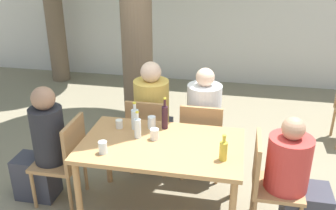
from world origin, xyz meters
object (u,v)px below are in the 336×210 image
patio_chair_3 (201,136)px  oil_cruet_3 (223,150)px  dining_table_front (162,151)px  drinking_glass_0 (152,122)px  drinking_glass_3 (155,134)px  patio_chair_1 (268,179)px  wine_bottle_1 (165,117)px  person_seated_2 (153,117)px  patio_chair_2 (149,131)px  water_bottle_2 (135,119)px  person_seated_0 (43,151)px  drinking_glass_2 (103,147)px  person_seated_3 (204,123)px  water_bottle_0 (138,127)px  drinking_glass_1 (119,124)px  patio_chair_0 (65,157)px  person_seated_1 (296,183)px

patio_chair_3 → oil_cruet_3: 0.95m
dining_table_front → drinking_glass_0: size_ratio=12.14×
patio_chair_3 → drinking_glass_3: patio_chair_3 is taller
patio_chair_1 → wine_bottle_1: 1.11m
person_seated_2 → drinking_glass_0: 0.68m
patio_chair_2 → water_bottle_2: water_bottle_2 is taller
person_seated_0 → water_bottle_2: bearing=104.9°
person_seated_2 → patio_chair_3: bearing=159.1°
wine_bottle_1 → drinking_glass_2: 0.71m
person_seated_3 → oil_cruet_3: 1.14m
drinking_glass_0 → water_bottle_0: bearing=-111.4°
drinking_glass_1 → person_seated_2: bearing=75.4°
patio_chair_2 → water_bottle_2: bearing=87.5°
patio_chair_3 → oil_cruet_3: oil_cruet_3 is taller
wine_bottle_1 → drinking_glass_3: wine_bottle_1 is taller
oil_cruet_3 → patio_chair_0: bearing=173.7°
drinking_glass_0 → drinking_glass_2: bearing=-118.9°
person_seated_1 → drinking_glass_2: 1.71m
drinking_glass_3 → person_seated_1: bearing=-3.0°
person_seated_2 → water_bottle_0: person_seated_2 is taller
patio_chair_3 → drinking_glass_0: (-0.45, -0.39, 0.31)m
drinking_glass_1 → person_seated_0: bearing=-163.1°
patio_chair_1 → drinking_glass_3: patio_chair_1 is taller
patio_chair_2 → drinking_glass_2: patio_chair_2 is taller
person_seated_2 → person_seated_3: 0.59m
patio_chair_1 → drinking_glass_3: bearing=86.3°
person_seated_2 → drinking_glass_1: 0.74m
water_bottle_0 → drinking_glass_3: water_bottle_0 is taller
drinking_glass_0 → drinking_glass_3: drinking_glass_0 is taller
patio_chair_2 → oil_cruet_3: size_ratio=3.83×
patio_chair_3 → water_bottle_2: (-0.60, -0.44, 0.36)m
person_seated_2 → drinking_glass_0: person_seated_2 is taller
person_seated_3 → drinking_glass_2: bearing=57.2°
person_seated_1 → person_seated_3: 1.28m
drinking_glass_0 → drinking_glass_1: drinking_glass_0 is taller
dining_table_front → person_seated_0: (-1.20, -0.00, -0.13)m
patio_chair_1 → person_seated_3: 1.13m
patio_chair_2 → drinking_glass_1: (-0.18, -0.45, 0.30)m
person_seated_0 → water_bottle_2: size_ratio=4.42×
patio_chair_1 → water_bottle_2: water_bottle_2 is taller
dining_table_front → oil_cruet_3: oil_cruet_3 is taller
water_bottle_0 → person_seated_2: bearing=93.7°
patio_chair_3 → person_seated_1: (0.91, -0.67, -0.00)m
patio_chair_0 → patio_chair_3: (1.26, 0.67, 0.00)m
person_seated_2 → water_bottle_0: bearing=93.7°
patio_chair_0 → person_seated_0: person_seated_0 is taller
patio_chair_0 → patio_chair_2: (0.67, 0.67, 0.00)m
patio_chair_2 → person_seated_2: size_ratio=0.71×
patio_chair_0 → wine_bottle_1: 1.05m
dining_table_front → water_bottle_0: size_ratio=5.56×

